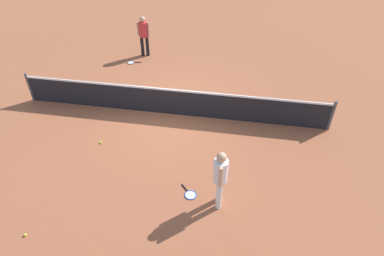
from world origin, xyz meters
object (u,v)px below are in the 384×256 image
object	(u,v)px
tennis_ball_baseline	(25,235)
player_far_side	(144,33)
player_near_side	(220,175)
tennis_racket_near_player	(190,194)
tennis_racket_far_player	(131,62)
tennis_ball_midcourt	(101,142)

from	to	relation	value
tennis_ball_baseline	player_far_side	bearing A→B (deg)	88.14
player_near_side	tennis_racket_near_player	bearing A→B (deg)	167.91
player_far_side	tennis_racket_far_player	distance (m)	1.32
player_near_side	tennis_racket_far_player	bearing A→B (deg)	122.95
player_far_side	tennis_ball_midcourt	xyz separation A→B (m)	(0.22, -5.79, -0.98)
player_near_side	tennis_ball_baseline	size ratio (longest dim) A/B	25.76
player_near_side	tennis_racket_far_player	xyz separation A→B (m)	(-4.33, 6.69, -1.00)
player_far_side	tennis_ball_midcourt	size ratio (longest dim) A/B	25.76
player_far_side	tennis_racket_near_player	bearing A→B (deg)	-66.35
player_near_side	player_far_side	bearing A→B (deg)	117.83
tennis_ball_midcourt	tennis_ball_baseline	xyz separation A→B (m)	(-0.51, -3.31, 0.00)
tennis_ball_midcourt	tennis_ball_baseline	size ratio (longest dim) A/B	1.00
tennis_racket_far_player	tennis_ball_baseline	xyz separation A→B (m)	(0.11, -8.33, 0.02)
tennis_racket_near_player	tennis_ball_midcourt	bearing A→B (deg)	153.17
player_near_side	tennis_ball_baseline	xyz separation A→B (m)	(-4.23, -1.64, -0.98)
player_near_side	tennis_racket_far_player	world-z (taller)	player_near_side
player_far_side	tennis_ball_baseline	distance (m)	9.15
tennis_racket_near_player	tennis_racket_far_player	size ratio (longest dim) A/B	0.90
tennis_ball_baseline	tennis_racket_near_player	bearing A→B (deg)	27.28
tennis_ball_midcourt	tennis_ball_baseline	bearing A→B (deg)	-98.82
player_near_side	player_far_side	size ratio (longest dim) A/B	1.00
tennis_ball_midcourt	tennis_racket_near_player	bearing A→B (deg)	-26.83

